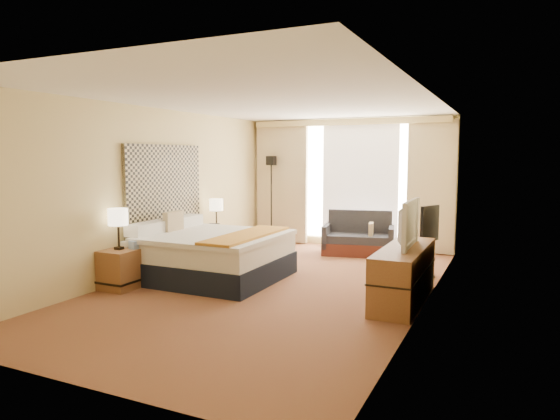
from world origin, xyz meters
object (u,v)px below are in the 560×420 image
at_px(floor_lamp, 271,182).
at_px(lamp_left, 118,218).
at_px(nightstand_right, 217,242).
at_px(television, 402,223).
at_px(nightstand_left, 121,269).
at_px(bed, 211,255).
at_px(desk_chair, 421,245).
at_px(loveseat, 359,240).
at_px(lamp_right, 216,205).
at_px(media_dresser, 404,274).

xyz_separation_m(floor_lamp, lamp_left, (-0.30, -4.22, -0.31)).
height_order(nightstand_right, television, television).
relative_size(nightstand_left, nightstand_right, 1.00).
distance_m(bed, desk_chair, 3.20).
relative_size(nightstand_right, loveseat, 0.39).
height_order(loveseat, lamp_right, lamp_right).
xyz_separation_m(nightstand_left, bed, (0.81, 1.06, 0.09)).
height_order(nightstand_left, loveseat, loveseat).
xyz_separation_m(bed, lamp_right, (-0.78, 1.39, 0.60)).
distance_m(loveseat, lamp_left, 4.53).
distance_m(media_dresser, loveseat, 3.10).
relative_size(nightstand_right, floor_lamp, 0.30).
relative_size(floor_lamp, lamp_left, 3.22).
xyz_separation_m(bed, floor_lamp, (-0.54, 3.18, 0.95)).
relative_size(nightstand_right, media_dresser, 0.31).
relative_size(nightstand_left, television, 0.53).
xyz_separation_m(nightstand_right, lamp_left, (-0.03, -2.49, 0.72)).
bearing_deg(nightstand_left, media_dresser, 15.84).
height_order(loveseat, lamp_left, lamp_left).
xyz_separation_m(lamp_left, television, (3.68, 1.11, 0.00)).
xyz_separation_m(media_dresser, television, (-0.05, 0.07, 0.65)).
height_order(nightstand_right, bed, bed).
xyz_separation_m(nightstand_left, loveseat, (2.31, 3.82, -0.01)).
distance_m(nightstand_right, lamp_left, 2.59).
relative_size(desk_chair, lamp_right, 2.11).
xyz_separation_m(nightstand_left, media_dresser, (3.70, 1.05, 0.07)).
xyz_separation_m(floor_lamp, television, (3.39, -3.11, -0.31)).
relative_size(nightstand_left, lamp_left, 0.96).
bearing_deg(bed, loveseat, 61.53).
height_order(nightstand_right, media_dresser, media_dresser).
height_order(nightstand_left, floor_lamp, floor_lamp).
height_order(nightstand_right, desk_chair, desk_chair).
bearing_deg(lamp_right, nightstand_right, 113.61).
distance_m(nightstand_right, lamp_right, 0.68).
relative_size(bed, floor_lamp, 1.09).
bearing_deg(loveseat, media_dresser, -74.43).
bearing_deg(media_dresser, television, 126.02).
distance_m(nightstand_left, nightstand_right, 2.50).
height_order(loveseat, desk_chair, desk_chair).
relative_size(nightstand_left, bed, 0.27).
distance_m(bed, lamp_left, 1.48).
xyz_separation_m(media_dresser, floor_lamp, (-3.44, 3.18, 0.96)).
bearing_deg(nightstand_right, desk_chair, -0.29).
distance_m(nightstand_right, bed, 1.66).
relative_size(media_dresser, television, 1.75).
bearing_deg(lamp_left, television, 16.75).
relative_size(desk_chair, lamp_left, 1.93).
xyz_separation_m(bed, television, (2.84, 0.06, 0.64)).
bearing_deg(floor_lamp, nightstand_right, -98.70).
xyz_separation_m(desk_chair, television, (-0.02, -1.36, 0.50)).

